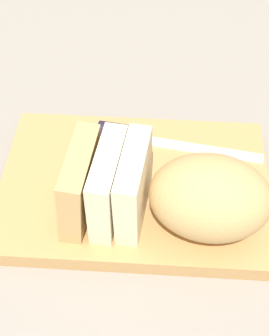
{
  "coord_description": "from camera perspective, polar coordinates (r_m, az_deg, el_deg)",
  "views": [
    {
      "loc": [
        -0.01,
        0.42,
        0.56
      ],
      "look_at": [
        0.0,
        0.0,
        0.06
      ],
      "focal_mm": 51.8,
      "sensor_mm": 36.0,
      "label": 1
    }
  ],
  "objects": [
    {
      "name": "ground_plane",
      "position": [
        0.7,
        0.0,
        -2.96
      ],
      "size": [
        3.0,
        3.0,
        0.0
      ],
      "primitive_type": "plane",
      "color": "gray"
    },
    {
      "name": "cutting_board",
      "position": [
        0.69,
        0.0,
        -2.31
      ],
      "size": [
        0.39,
        0.27,
        0.03
      ],
      "primitive_type": "cube",
      "rotation": [
        0.0,
        0.0,
        -0.04
      ],
      "color": "tan",
      "rests_on": "ground_plane"
    },
    {
      "name": "bread_loaf",
      "position": [
        0.6,
        4.53,
        -2.94
      ],
      "size": [
        0.27,
        0.14,
        0.11
      ],
      "rotation": [
        0.0,
        0.0,
        -0.13
      ],
      "color": "tan",
      "rests_on": "cutting_board"
    },
    {
      "name": "crumb_near_knife",
      "position": [
        0.7,
        -1.67,
        0.68
      ],
      "size": [
        0.01,
        0.01,
        0.01
      ],
      "primitive_type": "sphere",
      "color": "#996633",
      "rests_on": "cutting_board"
    },
    {
      "name": "crumb_near_loaf",
      "position": [
        0.73,
        0.13,
        3.27
      ],
      "size": [
        0.0,
        0.0,
        0.0
      ],
      "primitive_type": "sphere",
      "color": "#996633",
      "rests_on": "cutting_board"
    },
    {
      "name": "bread_knife",
      "position": [
        0.73,
        0.19,
        3.88
      ],
      "size": [
        0.25,
        0.07,
        0.02
      ],
      "rotation": [
        0.0,
        0.0,
        2.95
      ],
      "color": "silver",
      "rests_on": "cutting_board"
    }
  ]
}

